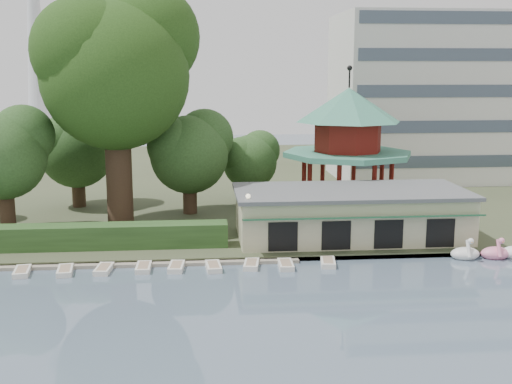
{
  "coord_description": "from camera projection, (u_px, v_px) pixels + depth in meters",
  "views": [
    {
      "loc": [
        -2.09,
        -27.55,
        13.72
      ],
      "look_at": [
        2.0,
        18.0,
        5.0
      ],
      "focal_mm": 45.0,
      "sensor_mm": 36.0,
      "label": 1
    }
  ],
  "objects": [
    {
      "name": "ground_plane",
      "position": [
        248.0,
        371.0,
        29.71
      ],
      "size": [
        220.0,
        220.0,
        0.0
      ],
      "primitive_type": "plane",
      "color": "slate",
      "rests_on": "ground"
    },
    {
      "name": "shore",
      "position": [
        216.0,
        179.0,
        80.55
      ],
      "size": [
        220.0,
        70.0,
        0.4
      ],
      "primitive_type": "cube",
      "color": "#424930",
      "rests_on": "ground"
    },
    {
      "name": "embankment",
      "position": [
        230.0,
        260.0,
        46.61
      ],
      "size": [
        220.0,
        0.6,
        0.3
      ],
      "primitive_type": "cube",
      "color": "gray",
      "rests_on": "ground"
    },
    {
      "name": "dock",
      "position": [
        61.0,
        265.0,
        45.46
      ],
      "size": [
        34.0,
        1.6,
        0.24
      ],
      "primitive_type": "cube",
      "color": "gray",
      "rests_on": "ground"
    },
    {
      "name": "boathouse",
      "position": [
        350.0,
        213.0,
        51.64
      ],
      "size": [
        18.6,
        9.39,
        3.9
      ],
      "color": "#C0BB94",
      "rests_on": "shore"
    },
    {
      "name": "pavilion",
      "position": [
        348.0,
        137.0,
        60.67
      ],
      "size": [
        12.4,
        12.4,
        13.5
      ],
      "color": "#C0BB94",
      "rests_on": "shore"
    },
    {
      "name": "office_building",
      "position": [
        482.0,
        103.0,
        78.69
      ],
      "size": [
        38.0,
        18.0,
        20.0
      ],
      "color": "silver",
      "rests_on": "shore"
    },
    {
      "name": "hedge",
      "position": [
        28.0,
        238.0,
        48.2
      ],
      "size": [
        30.0,
        2.0,
        1.8
      ],
      "primitive_type": "cube",
      "color": "#2E5022",
      "rests_on": "shore"
    },
    {
      "name": "lamp_post",
      "position": [
        248.0,
        211.0,
        47.8
      ],
      "size": [
        0.36,
        0.36,
        4.28
      ],
      "color": "black",
      "rests_on": "shore"
    },
    {
      "name": "big_tree",
      "position": [
        117.0,
        63.0,
        53.85
      ],
      "size": [
        13.74,
        12.8,
        20.81
      ],
      "color": "#3A281C",
      "rests_on": "shore"
    },
    {
      "name": "small_trees",
      "position": [
        85.0,
        154.0,
        58.4
      ],
      "size": [
        38.67,
        17.26,
        10.54
      ],
      "color": "#3A281C",
      "rests_on": "shore"
    },
    {
      "name": "moored_rowboats",
      "position": [
        83.0,
        269.0,
        44.26
      ],
      "size": [
        35.28,
        2.74,
        0.36
      ],
      "color": "white",
      "rests_on": "ground"
    }
  ]
}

